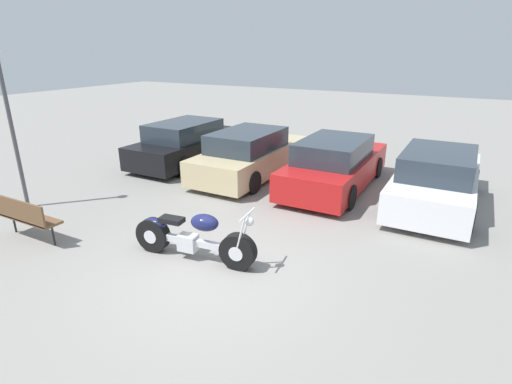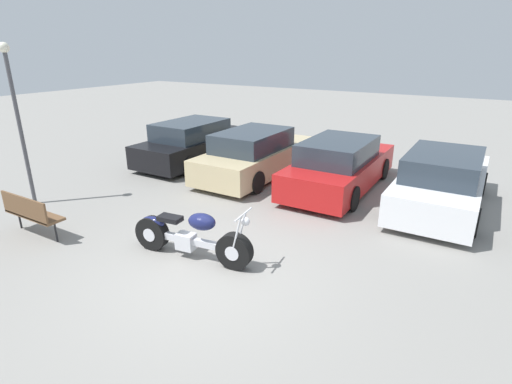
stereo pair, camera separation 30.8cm
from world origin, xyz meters
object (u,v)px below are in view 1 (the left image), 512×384
parked_car_champagne (251,155)px  parked_car_red (335,165)px  park_bench (26,215)px  lamp_post (8,110)px  parked_car_black (189,143)px  parked_car_white (436,179)px  motorcycle (193,238)px

parked_car_champagne → parked_car_red: bearing=3.3°
park_bench → lamp_post: bearing=148.4°
parked_car_black → parked_car_red: 5.08m
parked_car_white → lamp_post: 10.02m
lamp_post → parked_car_red: bearing=39.2°
motorcycle → parked_car_champagne: 5.14m
parked_car_white → motorcycle: bearing=-125.2°
parked_car_champagne → park_bench: size_ratio=3.14×
parked_car_white → park_bench: bearing=-138.9°
park_bench → lamp_post: 2.73m
motorcycle → parked_car_white: (3.52, 4.99, 0.22)m
parked_car_white → park_bench: parked_car_white is taller
parked_car_red → park_bench: (-4.28, -6.01, -0.10)m
parked_car_red → park_bench: bearing=-125.5°
motorcycle → parked_car_champagne: size_ratio=0.53×
parked_car_white → parked_car_red: bearing=178.9°
parked_car_red → lamp_post: bearing=-140.8°
parked_car_white → park_bench: size_ratio=3.14×
lamp_post → parked_car_white: bearing=29.6°
parked_car_black → parked_car_red: (5.08, -0.16, 0.00)m
lamp_post → parked_car_black: bearing=79.3°
motorcycle → parked_car_red: (0.98, 5.04, 0.22)m
motorcycle → lamp_post: lamp_post is taller
parked_car_red → parked_car_white: size_ratio=1.00×
lamp_post → parked_car_champagne: bearing=53.8°
parked_car_white → lamp_post: bearing=-150.4°
parked_car_red → park_bench: 7.38m
parked_car_champagne → park_bench: parked_car_champagne is taller
parked_car_champagne → parked_car_red: (2.54, 0.14, 0.00)m
motorcycle → parked_car_red: bearing=79.0°
motorcycle → parked_car_white: 6.11m
parked_car_white → lamp_post: lamp_post is taller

